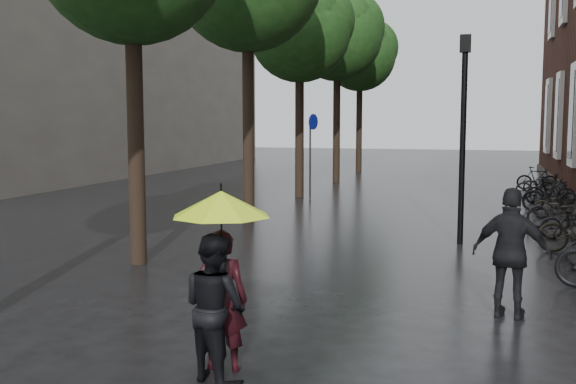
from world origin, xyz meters
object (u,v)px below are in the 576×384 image
at_px(person_black, 215,307).
at_px(lamp_post, 463,119).
at_px(parked_bicycles, 563,207).
at_px(pedestrian_walking, 511,253).
at_px(person_burgundy, 222,300).

bearing_deg(person_black, lamp_post, -75.01).
bearing_deg(parked_bicycles, pedestrian_walking, -100.18).
relative_size(pedestrian_walking, parked_bicycles, 0.10).
distance_m(pedestrian_walking, parked_bicycles, 9.68).
height_order(person_burgundy, pedestrian_walking, pedestrian_walking).
bearing_deg(parked_bicycles, lamp_post, -124.47).
bearing_deg(person_black, parked_bicycles, -81.61).
distance_m(parked_bicycles, lamp_post, 5.17).
bearing_deg(parked_bicycles, person_black, -110.88).
relative_size(person_black, pedestrian_walking, 0.86).
xyz_separation_m(pedestrian_walking, parked_bicycles, (1.71, 9.51, -0.48)).
xyz_separation_m(person_black, lamp_post, (2.31, 9.08, 2.05)).
height_order(parked_bicycles, lamp_post, lamp_post).
xyz_separation_m(person_burgundy, person_black, (0.04, -0.31, 0.00)).
relative_size(person_black, parked_bicycles, 0.09).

